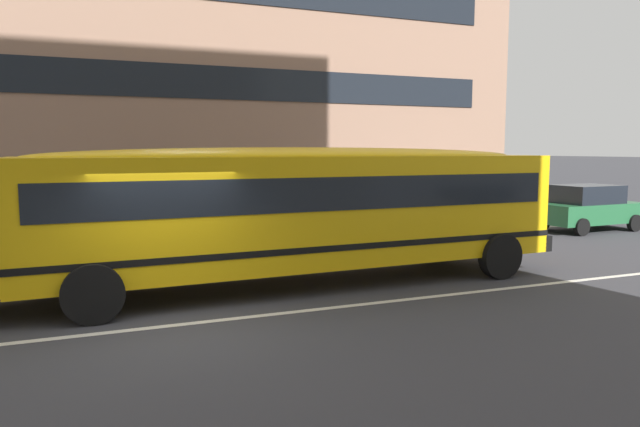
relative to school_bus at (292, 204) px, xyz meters
The scene contains 6 objects.
ground_plane 3.83m from the school_bus, 144.43° to the right, with size 400.00×400.00×0.00m, color #38383D.
sidewalk_far 7.29m from the school_bus, 113.02° to the left, with size 120.00×3.00×0.01m, color gray.
lane_centreline 3.83m from the school_bus, 144.43° to the right, with size 110.00×0.16×0.01m, color silver.
school_bus is the anchor object (origin of this frame).
parked_car_green_end_of_row 13.22m from the school_bus, 17.45° to the left, with size 3.97×2.03×1.64m.
apartment_block_far_centre 14.27m from the school_bus, 83.68° to the left, with size 21.51×9.25×16.50m.
Camera 1 is at (-1.20, -9.50, 2.89)m, focal length 32.39 mm.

